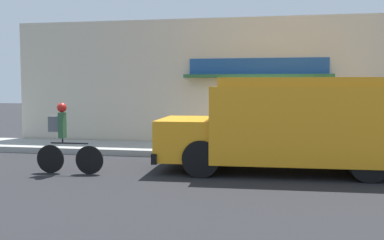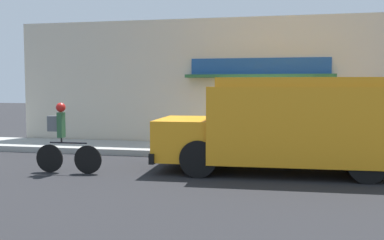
# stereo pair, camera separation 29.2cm
# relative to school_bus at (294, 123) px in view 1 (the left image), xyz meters

# --- Properties ---
(ground_plane) EXTENTS (70.00, 70.00, 0.00)m
(ground_plane) POSITION_rel_school_bus_xyz_m (-0.76, 1.49, -1.16)
(ground_plane) COLOR #232326
(sidewalk) EXTENTS (28.00, 2.12, 0.18)m
(sidewalk) POSITION_rel_school_bus_xyz_m (-0.76, 2.55, -1.07)
(sidewalk) COLOR #999993
(sidewalk) RESTS_ON ground_plane
(storefront) EXTENTS (17.15, 0.74, 4.22)m
(storefront) POSITION_rel_school_bus_xyz_m (-0.76, 3.77, 0.96)
(storefront) COLOR beige
(storefront) RESTS_ON ground_plane
(school_bus) EXTENTS (5.88, 2.74, 2.22)m
(school_bus) POSITION_rel_school_bus_xyz_m (0.00, 0.00, 0.00)
(school_bus) COLOR orange
(school_bus) RESTS_ON ground_plane
(cyclist) EXTENTS (1.63, 0.22, 1.65)m
(cyclist) POSITION_rel_school_bus_xyz_m (-5.22, -1.22, -0.35)
(cyclist) COLOR black
(cyclist) RESTS_ON ground_plane
(trash_bin) EXTENTS (0.61, 0.61, 0.97)m
(trash_bin) POSITION_rel_school_bus_xyz_m (2.25, 2.79, -0.50)
(trash_bin) COLOR slate
(trash_bin) RESTS_ON sidewalk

